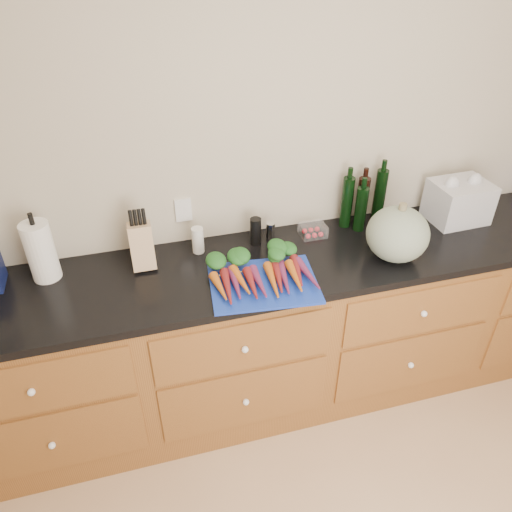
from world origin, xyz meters
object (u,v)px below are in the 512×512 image
object	(u,v)px
cutting_board	(263,283)
carrots	(261,272)
knife_block	(142,246)
squash	(398,234)
tomato_box	(313,230)
paper_towel	(41,251)

from	to	relation	value
cutting_board	carrots	size ratio (longest dim) A/B	1.08
knife_block	cutting_board	bearing A→B (deg)	-30.70
squash	tomato_box	world-z (taller)	squash
knife_block	tomato_box	distance (m)	0.87
cutting_board	tomato_box	bearing A→B (deg)	42.37
tomato_box	knife_block	bearing A→B (deg)	-178.02
cutting_board	carrots	xyz separation A→B (m)	(0.00, 0.04, 0.03)
squash	cutting_board	bearing A→B (deg)	-176.80
carrots	knife_block	bearing A→B (deg)	153.03
squash	knife_block	xyz separation A→B (m)	(-1.18, 0.26, -0.03)
carrots	tomato_box	bearing A→B (deg)	38.44
carrots	squash	xyz separation A→B (m)	(0.67, -0.01, 0.09)
paper_towel	knife_block	size ratio (longest dim) A/B	1.33
paper_towel	cutting_board	bearing A→B (deg)	-18.73
cutting_board	tomato_box	distance (m)	0.49
cutting_board	tomato_box	size ratio (longest dim) A/B	3.67
knife_block	squash	bearing A→B (deg)	-12.58
squash	carrots	bearing A→B (deg)	179.54
carrots	tomato_box	distance (m)	0.46
paper_towel	carrots	bearing A→B (deg)	-16.36
paper_towel	knife_block	world-z (taller)	paper_towel
tomato_box	cutting_board	bearing A→B (deg)	-137.63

